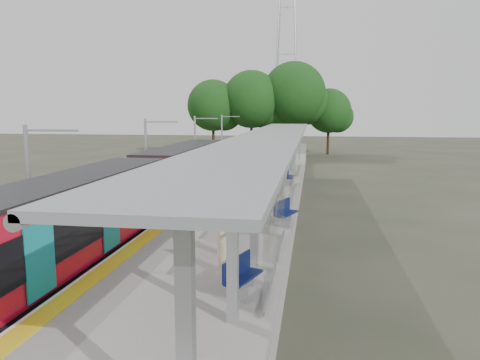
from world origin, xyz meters
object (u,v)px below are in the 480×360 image
bench_far (289,175)px  train (145,188)px  info_pillar_far (254,179)px  bench_near (241,274)px  bench_mid (284,212)px  info_pillar_near (224,249)px  litter_bin (237,221)px

bench_far → train: bearing=-123.3°
train → info_pillar_far: bearing=46.7°
bench_near → bench_mid: 7.99m
train → info_pillar_near: size_ratio=15.77×
bench_near → bench_far: bearing=108.2°
train → litter_bin: size_ratio=33.88×
info_pillar_far → train: bearing=-127.1°
bench_near → litter_bin: 6.59m
bench_mid → bench_far: bearing=113.3°
train → litter_bin: 6.43m
train → bench_mid: (7.11, -2.19, -0.50)m
train → bench_far: (6.70, 8.89, -0.45)m
litter_bin → train: bearing=145.1°
bench_near → info_pillar_far: info_pillar_far is taller
train → info_pillar_near: train is taller
train → bench_near: 12.02m
train → bench_mid: bearing=-17.1°
bench_far → info_pillar_near: (-1.03, -17.51, 0.16)m
info_pillar_far → bench_far: bearing=69.8°
train → bench_mid: size_ratio=17.15×
bench_mid → info_pillar_far: (-2.27, 7.33, 0.28)m
litter_bin → bench_far: bearing=83.4°
info_pillar_near → train: bearing=129.8°
train → info_pillar_far: train is taller
bench_near → info_pillar_near: size_ratio=0.89×
info_pillar_near → info_pillar_far: bearing=99.9°
train → bench_near: size_ratio=17.64×
bench_far → info_pillar_near: info_pillar_near is taller
train → info_pillar_near: bearing=-56.6°
info_pillar_near → litter_bin: 4.99m
bench_mid → info_pillar_near: size_ratio=0.92×
litter_bin → bench_near: bearing=-79.6°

